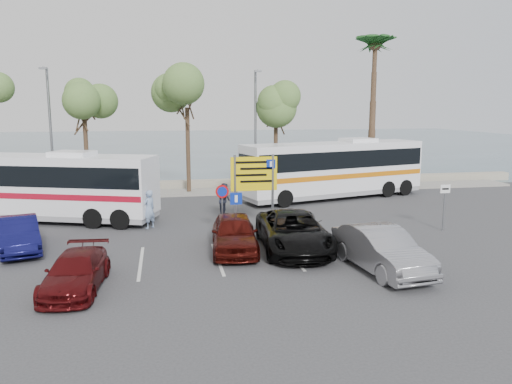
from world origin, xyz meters
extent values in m
plane|color=#363638|center=(0.00, 0.00, 0.00)|extent=(120.00, 120.00, 0.00)
cube|color=gray|center=(0.00, 14.00, 0.07)|extent=(44.00, 2.40, 0.15)
cube|color=gray|center=(0.00, 16.00, 0.30)|extent=(48.00, 0.80, 0.60)
plane|color=#3A535D|center=(0.00, 60.00, 0.01)|extent=(140.00, 140.00, 0.00)
cylinder|color=#382619|center=(-8.00, 14.00, 2.67)|extent=(0.28, 0.28, 5.04)
cylinder|color=#382619|center=(-1.50, 14.00, 2.95)|extent=(0.28, 0.28, 5.60)
cylinder|color=#382619|center=(4.50, 14.00, 2.74)|extent=(0.28, 0.28, 5.18)
cylinder|color=#382619|center=(11.50, 14.00, 5.15)|extent=(0.48, 0.48, 10.00)
cylinder|color=slate|center=(-10.00, 13.60, 4.15)|extent=(0.16, 0.16, 8.00)
cylinder|color=slate|center=(-10.00, 13.15, 8.10)|extent=(0.12, 0.90, 0.12)
cube|color=slate|center=(-10.00, 12.65, 8.05)|extent=(0.45, 0.25, 0.12)
cylinder|color=slate|center=(3.00, 13.60, 4.15)|extent=(0.16, 0.16, 8.00)
cylinder|color=slate|center=(3.00, 13.15, 8.10)|extent=(0.12, 0.90, 0.12)
cube|color=slate|center=(3.00, 12.65, 8.05)|extent=(0.45, 0.25, 0.12)
cylinder|color=slate|center=(0.10, 3.20, 1.80)|extent=(0.12, 0.12, 3.60)
cylinder|color=slate|center=(1.90, 3.20, 1.80)|extent=(0.12, 0.12, 3.60)
cube|color=yellow|center=(1.00, 3.20, 2.70)|extent=(2.20, 0.06, 1.60)
cube|color=#0C2699|center=(1.80, 3.16, 3.15)|extent=(0.42, 0.01, 0.42)
cylinder|color=slate|center=(-0.60, 2.40, 1.10)|extent=(0.07, 0.07, 2.20)
cylinder|color=#B20C0C|center=(-0.60, 2.37, 2.05)|extent=(0.60, 0.03, 0.60)
cylinder|color=slate|center=(-0.20, 0.80, 1.10)|extent=(0.07, 0.07, 2.20)
cube|color=#0C2699|center=(-0.20, 0.78, 2.00)|extent=(0.50, 0.03, 0.50)
cylinder|color=slate|center=(9.80, 1.50, 1.10)|extent=(0.07, 0.07, 2.20)
cube|color=white|center=(9.80, 1.48, 2.00)|extent=(0.50, 0.03, 0.40)
cube|color=white|center=(-9.23, 7.09, 1.96)|extent=(11.75, 6.19, 2.85)
cube|color=black|center=(-9.23, 7.09, 2.46)|extent=(11.54, 6.15, 1.01)
cube|color=maroon|center=(-9.23, 7.09, 1.50)|extent=(11.65, 6.18, 0.29)
cube|color=gray|center=(-9.23, 7.09, 0.53)|extent=(11.63, 6.13, 0.53)
cube|color=white|center=(-9.23, 7.09, 3.50)|extent=(2.34, 2.10, 0.23)
cube|color=white|center=(7.50, 10.50, 2.06)|extent=(12.44, 5.79, 3.00)
cube|color=black|center=(7.50, 10.50, 2.59)|extent=(12.22, 5.76, 1.07)
cube|color=#C4650B|center=(7.50, 10.50, 1.57)|extent=(12.33, 5.79, 0.30)
cube|color=gray|center=(7.50, 10.50, 0.56)|extent=(12.32, 5.73, 0.56)
cube|color=white|center=(7.50, 10.50, 3.68)|extent=(2.40, 2.11, 0.24)
imported|color=#0F1049|center=(-9.00, 1.50, 0.69)|extent=(2.62, 4.43, 1.38)
imported|color=#4F0D0F|center=(-6.00, -3.50, 0.59)|extent=(1.97, 4.19, 1.18)
imported|color=#410D09|center=(-0.42, -0.16, 0.76)|extent=(2.22, 4.62, 1.52)
imported|color=black|center=(1.98, -0.41, 0.78)|extent=(3.00, 5.80, 1.56)
imported|color=gray|center=(4.38, -3.50, 0.78)|extent=(2.22, 4.92, 1.57)
imported|color=#7F97BA|center=(-3.89, 4.48, 0.93)|extent=(0.80, 0.79, 1.86)
imported|color=#31354A|center=(0.00, 6.50, 0.90)|extent=(0.88, 1.02, 1.79)
camera|label=1|loc=(-3.15, -19.52, 5.79)|focal=35.00mm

